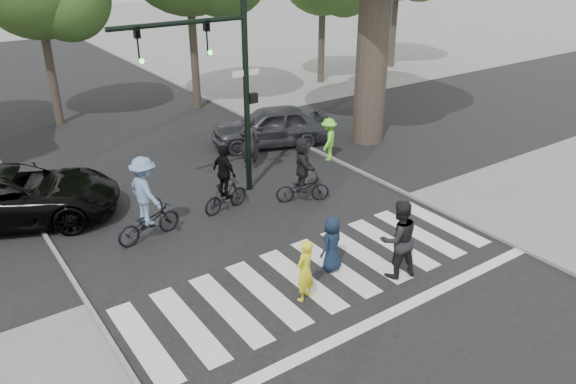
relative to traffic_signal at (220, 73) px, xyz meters
name	(u,v)px	position (x,y,z in m)	size (l,w,h in m)	color
ground	(344,292)	(-0.35, -6.20, -3.90)	(120.00, 120.00, 0.00)	gray
road_stem	(236,212)	(-0.35, -1.20, -3.90)	(10.00, 70.00, 0.01)	black
road_cross	(191,179)	(-0.35, 1.80, -3.89)	(70.00, 10.00, 0.01)	black
curb_left	(62,263)	(-5.40, -1.20, -3.85)	(0.10, 70.00, 0.10)	gray
curb_right	(363,173)	(4.70, -1.20, -3.85)	(0.10, 70.00, 0.10)	gray
crosswalk	(326,279)	(-0.35, -5.54, -3.89)	(10.00, 3.85, 0.01)	silver
traffic_signal	(220,73)	(0.00, 0.00, 0.00)	(4.45, 0.29, 6.00)	black
pedestrian_woman	(305,271)	(-1.25, -5.86, -3.15)	(0.55, 0.36, 1.51)	yellow
pedestrian_child	(332,244)	(0.03, -5.24, -3.18)	(0.70, 0.46, 1.44)	#142136
pedestrian_adult	(398,239)	(1.15, -6.33, -2.90)	(0.97, 0.76, 1.99)	black
cyclist_left	(146,205)	(-3.07, -1.22, -2.87)	(1.95, 1.32, 2.37)	black
cyclist_mid	(225,185)	(-0.53, -0.93, -3.06)	(1.63, 1.01, 2.05)	black
cyclist_right	(303,173)	(1.73, -1.71, -2.96)	(1.74, 1.60, 2.10)	black
car_suv	(13,196)	(-5.79, 1.94, -3.10)	(2.67, 5.79, 1.61)	black
car_grey	(270,126)	(3.70, 3.09, -3.12)	(1.84, 4.57, 1.56)	#38383D
bystander_hivis	(329,139)	(4.59, 0.59, -3.12)	(1.01, 0.58, 1.57)	#80FF3B
bystander_dark	(249,142)	(1.84, 1.59, -2.95)	(0.69, 0.45, 1.90)	black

